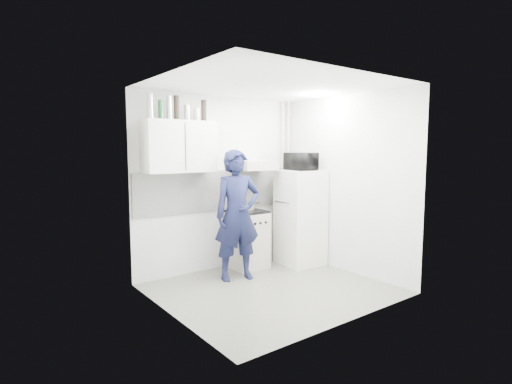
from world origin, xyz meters
TOP-DOWN VIEW (x-y plane):
  - floor at (0.00, 0.00)m, footprint 2.80×2.80m
  - ceiling at (0.00, 0.00)m, footprint 2.80×2.80m
  - wall_back at (0.00, 1.25)m, footprint 2.80×0.00m
  - wall_left at (-1.40, 0.00)m, footprint 0.00×2.60m
  - wall_right at (1.40, 0.00)m, footprint 0.00×2.60m
  - person at (-0.11, 0.63)m, footprint 0.74×0.58m
  - stove at (0.32, 1.00)m, footprint 0.53×0.53m
  - fridge at (1.10, 0.64)m, footprint 0.67×0.67m
  - stove_top at (0.32, 1.00)m, footprint 0.51×0.51m
  - saucepan at (0.40, 1.08)m, footprint 0.20×0.20m
  - microwave at (1.10, 0.64)m, footprint 0.54×0.40m
  - bottle_a at (-1.15, 1.07)m, footprint 0.08×0.08m
  - bottle_b at (-1.01, 1.07)m, footprint 0.07×0.07m
  - bottle_c at (-0.89, 1.07)m, footprint 0.08×0.08m
  - bottle_d at (-0.78, 1.07)m, footprint 0.07×0.07m
  - canister_a at (-0.63, 1.07)m, footprint 0.08×0.08m
  - canister_b at (-0.48, 1.07)m, footprint 0.09×0.09m
  - bottle_e at (-0.37, 1.07)m, footprint 0.07×0.07m
  - upper_cabinet at (-0.75, 1.07)m, footprint 1.00×0.35m
  - range_hood at (0.45, 1.00)m, footprint 0.60×0.50m
  - backsplash at (0.00, 1.24)m, footprint 2.74×0.03m
  - pipe_a at (1.30, 1.17)m, footprint 0.05×0.05m
  - pipe_b at (1.18, 1.17)m, footprint 0.04×0.04m
  - ceiling_spot_fixture at (1.00, 0.20)m, footprint 0.10×0.10m

SIDE VIEW (x-z plane):
  - floor at x=0.00m, z-range 0.00..0.00m
  - stove at x=0.32m, z-range 0.00..0.85m
  - fridge at x=1.10m, z-range 0.00..1.49m
  - stove_top at x=0.32m, z-range 0.85..0.88m
  - person at x=-0.11m, z-range 0.00..1.81m
  - saucepan at x=0.40m, z-range 0.88..0.99m
  - backsplash at x=0.00m, z-range 0.90..1.50m
  - wall_left at x=-1.40m, z-range 0.00..2.60m
  - wall_right at x=1.40m, z-range 0.00..2.60m
  - pipe_a at x=1.30m, z-range 0.00..2.60m
  - pipe_b at x=1.18m, z-range 0.00..2.60m
  - wall_back at x=0.00m, z-range -0.10..2.70m
  - range_hood at x=0.45m, z-range 1.50..1.64m
  - microwave at x=1.10m, z-range 1.49..1.76m
  - upper_cabinet at x=-0.75m, z-range 1.50..2.20m
  - canister_b at x=-0.48m, z-range 2.20..2.38m
  - canister_a at x=-0.63m, z-range 2.20..2.41m
  - bottle_b at x=-1.01m, z-range 2.20..2.45m
  - bottle_e at x=-0.37m, z-range 2.20..2.50m
  - bottle_c at x=-0.89m, z-range 2.20..2.51m
  - bottle_a at x=-1.15m, z-range 2.20..2.52m
  - bottle_d at x=-0.78m, z-range 2.20..2.53m
  - ceiling_spot_fixture at x=1.00m, z-range 2.56..2.58m
  - ceiling at x=0.00m, z-range 2.60..2.60m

